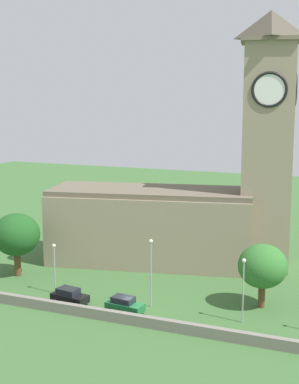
{
  "coord_description": "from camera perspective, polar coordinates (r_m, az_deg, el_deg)",
  "views": [
    {
      "loc": [
        23.9,
        -52.52,
        23.28
      ],
      "look_at": [
        -1.15,
        7.75,
        12.09
      ],
      "focal_mm": 52.04,
      "sensor_mm": 36.0,
      "label": 1
    }
  ],
  "objects": [
    {
      "name": "quay_barrier",
      "position": [
        59.52,
        -3.01,
        -12.71
      ],
      "size": [
        48.82,
        0.7,
        1.15
      ],
      "primitive_type": "cube",
      "color": "gray",
      "rests_on": "ground"
    },
    {
      "name": "tree_by_tower",
      "position": [
        74.71,
        -13.49,
        -4.28
      ],
      "size": [
        6.16,
        6.16,
        8.35
      ],
      "color": "brown",
      "rests_on": "ground"
    },
    {
      "name": "church",
      "position": [
        77.57,
        3.76,
        -0.83
      ],
      "size": [
        34.79,
        16.48,
        34.28
      ],
      "color": "gray",
      "rests_on": "ground"
    },
    {
      "name": "streetlamp_west_mid",
      "position": [
        67.54,
        -9.73,
        -6.86
      ],
      "size": [
        0.44,
        0.44,
        6.1
      ],
      "color": "#9EA0A5",
      "rests_on": "ground"
    },
    {
      "name": "streetlamp_east_mid",
      "position": [
        58.88,
        9.61,
        -8.87
      ],
      "size": [
        0.44,
        0.44,
        6.93
      ],
      "color": "#9EA0A5",
      "rests_on": "ground"
    },
    {
      "name": "streetlamp_central",
      "position": [
        62.1,
        0.14,
        -7.26
      ],
      "size": [
        0.44,
        0.44,
        7.81
      ],
      "color": "#9EA0A5",
      "rests_on": "ground"
    },
    {
      "name": "tree_riverside_west",
      "position": [
        63.34,
        11.52,
        -7.48
      ],
      "size": [
        5.47,
        5.47,
        7.25
      ],
      "color": "brown",
      "rests_on": "ground"
    },
    {
      "name": "car_black",
      "position": [
        64.88,
        -8.21,
        -10.52
      ],
      "size": [
        4.52,
        2.71,
        1.85
      ],
      "color": "black",
      "rests_on": "ground"
    },
    {
      "name": "ground_plane",
      "position": [
        75.31,
        2.96,
        -8.29
      ],
      "size": [
        200.0,
        200.0,
        0.0
      ],
      "primitive_type": "plane",
      "color": "#3D6633"
    },
    {
      "name": "car_green",
      "position": [
        61.72,
        -2.58,
        -11.5
      ],
      "size": [
        4.31,
        2.47,
        1.87
      ],
      "color": "#1E6B38",
      "rests_on": "ground"
    }
  ]
}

